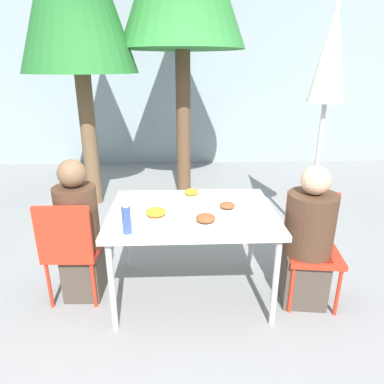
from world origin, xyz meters
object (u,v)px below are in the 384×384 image
(chair_left, at_px, (70,245))
(person_right, at_px, (308,242))
(person_left, at_px, (79,234))
(chair_right, at_px, (312,239))
(salad_bowl, at_px, (246,220))
(drinking_cup, at_px, (181,202))
(bottle, at_px, (126,219))
(closed_umbrella, at_px, (329,68))

(chair_left, distance_m, person_right, 1.81)
(person_left, bearing_deg, chair_right, -0.54)
(person_left, height_order, salad_bowl, person_left)
(chair_left, distance_m, drinking_cup, 0.90)
(person_left, distance_m, bottle, 0.65)
(closed_umbrella, distance_m, drinking_cup, 1.90)
(person_left, bearing_deg, salad_bowl, -10.31)
(chair_left, relative_size, person_right, 0.77)
(chair_right, xyz_separation_m, drinking_cup, (-1.02, 0.09, 0.30))
(person_left, height_order, closed_umbrella, closed_umbrella)
(chair_right, height_order, salad_bowl, chair_right)
(chair_right, xyz_separation_m, bottle, (-1.38, -0.31, 0.34))
(person_left, xyz_separation_m, person_right, (1.76, -0.15, -0.03))
(closed_umbrella, bearing_deg, drinking_cup, -148.08)
(person_right, bearing_deg, chair_left, 5.59)
(chair_left, bearing_deg, bottle, -30.06)
(chair_right, bearing_deg, person_right, 58.11)
(person_right, bearing_deg, person_left, 2.96)
(chair_right, xyz_separation_m, person_right, (-0.06, -0.07, 0.02))
(chair_left, bearing_deg, person_right, -0.37)
(chair_left, distance_m, salad_bowl, 1.34)
(closed_umbrella, bearing_deg, chair_left, -156.73)
(chair_left, bearing_deg, chair_right, 1.94)
(person_right, xyz_separation_m, closed_umbrella, (0.43, 1.03, 1.24))
(chair_left, height_order, salad_bowl, chair_left)
(chair_left, distance_m, chair_right, 1.87)
(chair_right, bearing_deg, chair_left, 7.89)
(person_right, bearing_deg, closed_umbrella, -105.04)
(chair_left, relative_size, closed_umbrella, 0.37)
(person_left, xyz_separation_m, closed_umbrella, (2.19, 0.88, 1.22))
(person_left, bearing_deg, bottle, -39.45)
(closed_umbrella, height_order, salad_bowl, closed_umbrella)
(chair_left, bearing_deg, person_left, 58.11)
(drinking_cup, bearing_deg, chair_left, -173.52)
(bottle, bearing_deg, drinking_cup, 48.03)
(person_right, distance_m, salad_bowl, 0.58)
(person_right, bearing_deg, bottle, 17.85)
(person_right, relative_size, closed_umbrella, 0.48)
(drinking_cup, bearing_deg, closed_umbrella, 31.92)
(person_left, relative_size, person_right, 1.03)
(bottle, bearing_deg, chair_right, 12.64)
(chair_left, xyz_separation_m, chair_right, (1.87, 0.01, 0.00))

